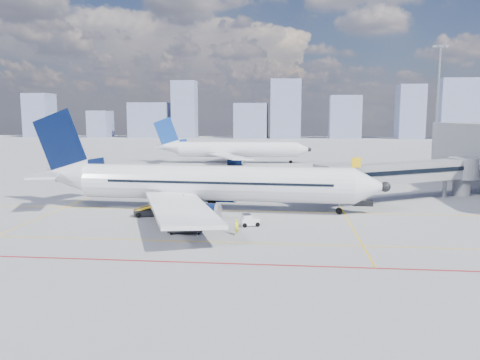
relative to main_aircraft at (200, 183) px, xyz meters
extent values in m
plane|color=#949497|center=(2.98, -8.16, -3.22)|extent=(420.00, 420.00, 0.00)
cube|color=#EBB40C|center=(2.98, -0.16, -3.21)|extent=(60.00, 0.18, 0.01)
cube|color=#EBB40C|center=(2.98, -14.16, -3.21)|extent=(80.00, 0.15, 0.01)
cube|color=#EBB40C|center=(16.98, -6.16, -3.21)|extent=(0.15, 28.00, 0.01)
cube|color=#EBB40C|center=(-17.02, -0.16, -3.21)|extent=(0.15, 30.00, 0.01)
cube|color=maroon|center=(2.98, -20.16, -3.21)|extent=(90.00, 0.25, 0.01)
cube|color=gray|center=(25.23, 7.99, 0.68)|extent=(20.84, 13.93, 2.60)
cube|color=black|center=(25.23, 7.99, 0.88)|extent=(20.52, 13.82, 0.55)
cube|color=gray|center=(15.68, 2.34, 0.68)|extent=(4.49, 4.56, 3.00)
cube|color=black|center=(19.98, 4.64, -2.87)|extent=(2.20, 1.00, 0.70)
cylinder|color=gray|center=(19.98, 4.64, -1.52)|extent=(0.56, 0.56, 2.70)
cylinder|color=gray|center=(31.98, 11.84, -1.27)|extent=(0.60, 0.60, 3.90)
cylinder|color=gray|center=(34.98, 13.84, 0.68)|extent=(4.00, 4.00, 3.00)
cylinder|color=#949497|center=(34.98, 13.84, -1.27)|extent=(2.40, 2.40, 3.90)
cube|color=#EBB40C|center=(18.48, 2.14, 2.48)|extent=(1.26, 0.82, 1.20)
cube|color=black|center=(38.18, 17.84, 1.78)|extent=(0.25, 40.00, 4.50)
cylinder|color=gray|center=(40.98, 46.84, 9.28)|extent=(0.56, 0.56, 25.00)
cube|color=gray|center=(40.98, 46.84, 21.98)|extent=(3.20, 0.40, 0.50)
cube|color=#A3A4AA|center=(39.78, 46.59, 21.98)|extent=(0.60, 0.15, 0.35)
cube|color=#A3A4AA|center=(40.98, 46.59, 21.98)|extent=(0.60, 0.15, 0.35)
cube|color=#A3A4AA|center=(42.18, 46.59, 21.98)|extent=(0.60, 0.15, 0.35)
cube|color=gray|center=(-119.74, 181.84, 8.12)|extent=(13.04, 12.53, 22.67)
cube|color=gray|center=(-86.81, 181.84, 3.65)|extent=(10.42, 11.85, 13.74)
cube|color=gray|center=(-60.62, 181.84, 5.67)|extent=(20.27, 10.23, 17.78)
cube|color=gray|center=(-42.09, 181.84, 11.12)|extent=(12.10, 8.89, 28.67)
cube|color=gray|center=(-8.09, 181.84, 5.44)|extent=(16.30, 15.37, 17.32)
cube|color=gray|center=(9.23, 181.84, 11.24)|extent=(14.79, 14.17, 28.91)
cube|color=gray|center=(38.40, 181.84, 7.32)|extent=(15.20, 8.52, 21.08)
cube|color=gray|center=(69.39, 181.84, 9.82)|extent=(12.28, 11.58, 26.07)
cube|color=gray|center=(92.63, 181.84, 11.23)|extent=(19.82, 9.24, 28.90)
cylinder|color=silver|center=(1.87, -0.10, 0.08)|extent=(32.32, 5.88, 4.18)
cone|color=silver|center=(19.84, -1.06, 0.08)|extent=(4.07, 4.38, 4.18)
sphere|color=black|center=(21.34, -1.14, 0.08)|extent=(1.24, 1.24, 1.18)
cone|color=silver|center=(-17.60, 0.94, 0.67)|extent=(7.07, 4.54, 4.18)
cube|color=black|center=(18.45, -0.98, 0.67)|extent=(1.69, 1.69, 0.48)
cube|color=silver|center=(0.78, 9.61, -1.07)|extent=(13.01, 18.28, 0.62)
cube|color=silver|center=(-0.25, -9.64, -1.07)|extent=(11.53, 18.50, 0.62)
cylinder|color=#071133|center=(1.66, 6.13, -2.40)|extent=(3.98, 2.67, 2.46)
cylinder|color=#071133|center=(1.00, -6.28, -2.40)|extent=(3.98, 2.67, 2.46)
cylinder|color=#A3A4AA|center=(3.70, 6.03, -2.40)|extent=(0.51, 2.54, 2.53)
cylinder|color=#A3A4AA|center=(3.03, -6.38, -2.40)|extent=(0.51, 2.54, 2.53)
cube|color=#071133|center=(-17.60, 0.94, 4.37)|extent=(7.35, 0.73, 9.14)
cube|color=#071133|center=(-15.04, 0.80, 1.80)|extent=(6.05, 0.64, 2.31)
cube|color=silver|center=(-17.85, 4.39, 1.05)|extent=(5.45, 6.80, 0.24)
cube|color=silver|center=(-18.21, -2.46, 1.05)|extent=(4.99, 6.72, 0.24)
cylinder|color=gray|center=(16.31, -0.87, -2.32)|extent=(0.29, 0.29, 1.80)
cylinder|color=black|center=(16.31, -0.87, -2.84)|extent=(0.77, 0.32, 0.76)
cylinder|color=gray|center=(0.95, 2.74, -2.42)|extent=(0.34, 0.34, 1.60)
cylinder|color=black|center=(0.95, 2.74, -2.72)|extent=(1.03, 0.70, 1.00)
cylinder|color=gray|center=(0.65, -2.82, -2.42)|extent=(0.34, 0.34, 1.60)
cylinder|color=black|center=(0.65, -2.82, -2.72)|extent=(1.03, 0.70, 1.00)
cube|color=black|center=(2.51, 1.94, 0.41)|extent=(26.32, 1.50, 0.28)
cube|color=black|center=(2.29, -2.19, 0.41)|extent=(26.32, 1.50, 0.28)
cylinder|color=silver|center=(-1.42, 55.83, 0.08)|extent=(28.05, 5.36, 3.62)
cone|color=silver|center=(14.17, 56.81, 0.08)|extent=(3.57, 3.83, 3.62)
sphere|color=black|center=(15.46, 56.89, 0.08)|extent=(1.08, 1.08, 1.02)
cone|color=silver|center=(-18.29, 54.77, 0.59)|extent=(6.16, 3.99, 3.62)
cube|color=black|center=(12.96, 56.73, 0.59)|extent=(1.48, 1.48, 0.42)
cube|color=silver|center=(-3.33, 64.09, -0.91)|extent=(9.89, 16.06, 0.54)
cube|color=silver|center=(-2.28, 47.40, -0.91)|extent=(11.39, 15.83, 0.54)
cylinder|color=#071133|center=(-2.22, 61.18, -2.07)|extent=(3.47, 2.34, 2.14)
cylinder|color=#071133|center=(-1.54, 50.42, -2.07)|extent=(3.47, 2.34, 2.14)
cylinder|color=#A3A4AA|center=(-0.45, 61.29, -2.07)|extent=(0.46, 2.21, 2.19)
cylinder|color=#A3A4AA|center=(0.22, 50.53, -2.07)|extent=(0.46, 2.21, 2.19)
cube|color=navy|center=(-18.29, 54.77, 3.80)|extent=(6.38, 0.69, 7.92)
cube|color=navy|center=(-16.07, 54.91, 1.57)|extent=(5.25, 0.61, 2.00)
cube|color=silver|center=(-18.85, 57.72, 0.92)|extent=(4.29, 5.82, 0.20)
cube|color=silver|center=(-18.48, 51.78, 0.92)|extent=(4.76, 5.90, 0.20)
cylinder|color=black|center=(-2.49, 58.18, -2.72)|extent=(1.04, 0.71, 1.00)
cylinder|color=black|center=(-2.19, 53.36, -2.72)|extent=(1.04, 0.71, 1.00)
cylinder|color=black|center=(11.11, 56.61, -2.84)|extent=(0.78, 0.33, 0.76)
cube|color=silver|center=(6.57, -7.78, -2.75)|extent=(2.11, 1.60, 0.68)
cube|color=silver|center=(6.25, -7.89, -2.24)|extent=(1.14, 1.21, 0.51)
cube|color=black|center=(6.25, -7.89, -2.07)|extent=(1.04, 1.14, 0.30)
cylinder|color=black|center=(6.09, -8.45, -2.98)|extent=(0.51, 0.34, 0.48)
cylinder|color=black|center=(5.77, -7.57, -2.98)|extent=(0.51, 0.34, 0.48)
cylinder|color=black|center=(7.37, -7.98, -2.98)|extent=(0.51, 0.34, 0.48)
cylinder|color=black|center=(7.05, -7.10, -2.98)|extent=(0.51, 0.34, 0.48)
cube|color=black|center=(0.61, -11.27, -2.92)|extent=(3.42, 1.78, 0.16)
cube|color=silver|center=(-0.21, -11.35, -2.12)|extent=(1.55, 1.50, 1.42)
cube|color=silver|center=(1.43, -11.19, -2.12)|extent=(1.55, 1.50, 1.42)
cylinder|color=black|center=(-0.60, -12.03, -3.07)|extent=(0.30, 0.16, 0.29)
cylinder|color=black|center=(-0.73, -10.76, -3.07)|extent=(0.30, 0.16, 0.29)
cylinder|color=black|center=(1.94, -11.78, -3.07)|extent=(0.30, 0.16, 0.29)
cylinder|color=black|center=(1.82, -10.51, -3.07)|extent=(0.30, 0.16, 0.29)
cube|color=black|center=(-4.79, -3.99, -2.78)|extent=(4.26, 2.38, 0.67)
cube|color=black|center=(-4.05, -3.80, -1.78)|extent=(5.81, 2.34, 1.77)
cube|color=#EBB40C|center=(-4.18, -3.29, -1.78)|extent=(5.61, 1.49, 1.84)
cube|color=#EBB40C|center=(-3.92, -4.31, -1.78)|extent=(5.61, 1.49, 1.84)
cylinder|color=black|center=(-6.12, -5.02, -2.93)|extent=(0.61, 0.36, 0.58)
cylinder|color=black|center=(-6.45, -3.72, -2.93)|extent=(0.61, 0.36, 0.58)
cylinder|color=black|center=(-3.14, -4.27, -2.93)|extent=(0.61, 0.36, 0.58)
cylinder|color=black|center=(-3.47, -2.96, -2.93)|extent=(0.61, 0.36, 0.58)
imported|color=#FFFB1A|center=(5.60, -11.39, -2.45)|extent=(0.62, 0.67, 1.53)
camera|label=1|loc=(10.30, -54.53, 8.06)|focal=35.00mm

